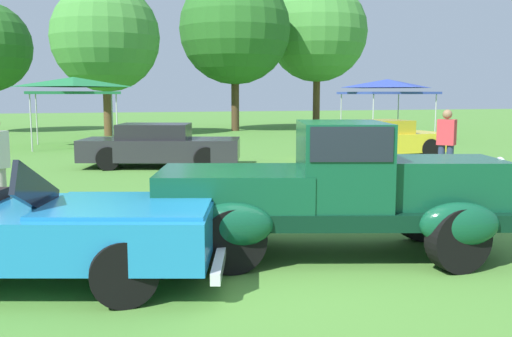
% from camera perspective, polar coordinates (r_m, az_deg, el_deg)
% --- Properties ---
extents(ground_plane, '(120.00, 120.00, 0.00)m').
position_cam_1_polar(ground_plane, '(7.00, 4.70, -9.50)').
color(ground_plane, '#4C8433').
extents(feature_pickup_truck, '(4.58, 2.74, 1.70)m').
position_cam_1_polar(feature_pickup_truck, '(7.22, 7.92, -1.96)').
color(feature_pickup_truck, black).
rests_on(feature_pickup_truck, ground_plane).
extents(neighbor_convertible, '(4.79, 2.96, 1.40)m').
position_cam_1_polar(neighbor_convertible, '(6.71, -22.17, -5.68)').
color(neighbor_convertible, '#1E7AB7').
rests_on(neighbor_convertible, ground_plane).
extents(show_car_charcoal, '(4.69, 2.95, 1.22)m').
position_cam_1_polar(show_car_charcoal, '(16.20, -9.67, 2.26)').
color(show_car_charcoal, '#28282D').
rests_on(show_car_charcoal, ground_plane).
extents(show_car_yellow, '(4.26, 2.00, 1.22)m').
position_cam_1_polar(show_car_yellow, '(18.69, 12.56, 2.87)').
color(show_car_yellow, yellow).
rests_on(show_car_yellow, ground_plane).
extents(spectator_near_truck, '(0.44, 0.46, 1.69)m').
position_cam_1_polar(spectator_near_truck, '(14.03, 18.59, 2.48)').
color(spectator_near_truck, '#283351').
rests_on(spectator_near_truck, ground_plane).
extents(canopy_tent_center_field, '(3.33, 3.33, 2.71)m').
position_cam_1_polar(canopy_tent_center_field, '(23.25, -17.88, 8.06)').
color(canopy_tent_center_field, '#B7B7BC').
rests_on(canopy_tent_center_field, ground_plane).
extents(canopy_tent_right_field, '(3.34, 3.34, 2.71)m').
position_cam_1_polar(canopy_tent_right_field, '(26.01, 13.08, 8.13)').
color(canopy_tent_right_field, '#B7B7BC').
rests_on(canopy_tent_right_field, ground_plane).
extents(treeline_center, '(5.24, 5.24, 7.41)m').
position_cam_1_polar(treeline_center, '(29.09, -14.89, 12.61)').
color(treeline_center, brown).
rests_on(treeline_center, ground_plane).
extents(treeline_mid_right, '(6.15, 6.15, 8.72)m').
position_cam_1_polar(treeline_mid_right, '(32.23, -2.14, 13.87)').
color(treeline_mid_right, '#47331E').
rests_on(treeline_mid_right, ground_plane).
extents(treeline_far_right, '(6.19, 6.19, 9.00)m').
position_cam_1_polar(treeline_far_right, '(36.45, 6.19, 13.49)').
color(treeline_far_right, brown).
rests_on(treeline_far_right, ground_plane).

